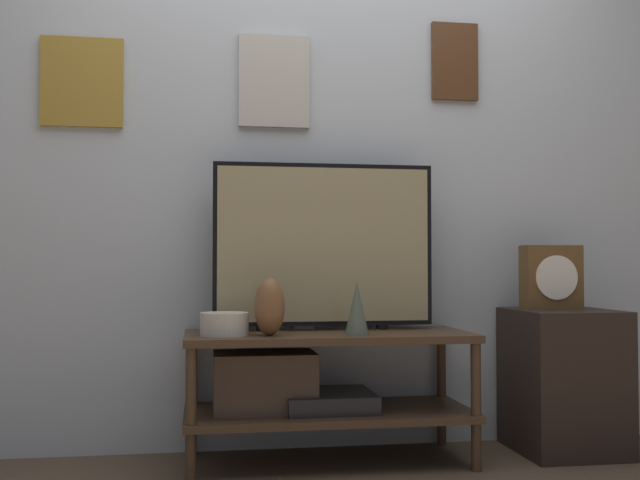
# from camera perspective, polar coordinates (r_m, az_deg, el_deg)

# --- Properties ---
(wall_back) EXTENTS (6.40, 0.08, 2.70)m
(wall_back) POSITION_cam_1_polar(r_m,az_deg,el_deg) (3.37, -0.25, 7.60)
(wall_back) COLOR #B2BCC6
(wall_back) RESTS_ON ground_plane
(media_console) EXTENTS (1.15, 0.48, 0.52)m
(media_console) POSITION_cam_1_polar(r_m,az_deg,el_deg) (3.06, -1.10, -10.71)
(media_console) COLOR #422D1E
(media_console) RESTS_ON ground_plane
(television) EXTENTS (0.93, 0.05, 0.70)m
(television) POSITION_cam_1_polar(r_m,az_deg,el_deg) (3.15, 0.22, -0.36)
(television) COLOR black
(television) RESTS_ON media_console
(vase_wide_bowl) EXTENTS (0.19, 0.19, 0.09)m
(vase_wide_bowl) POSITION_cam_1_polar(r_m,az_deg,el_deg) (2.94, -7.29, -6.37)
(vase_wide_bowl) COLOR beige
(vase_wide_bowl) RESTS_ON media_console
(vase_slim_bronze) EXTENTS (0.10, 0.10, 0.21)m
(vase_slim_bronze) POSITION_cam_1_polar(r_m,az_deg,el_deg) (2.92, 2.82, -5.20)
(vase_slim_bronze) COLOR #4C5647
(vase_slim_bronze) RESTS_ON media_console
(vase_urn_stoneware) EXTENTS (0.12, 0.12, 0.22)m
(vase_urn_stoneware) POSITION_cam_1_polar(r_m,az_deg,el_deg) (2.91, -3.86, -5.10)
(vase_urn_stoneware) COLOR brown
(vase_urn_stoneware) RESTS_ON media_console
(candle_jar) EXTENTS (0.09, 0.09, 0.12)m
(candle_jar) POSITION_cam_1_polar(r_m,az_deg,el_deg) (3.23, -1.23, -5.66)
(candle_jar) COLOR silver
(candle_jar) RESTS_ON media_console
(side_table) EXTENTS (0.42, 0.45, 0.61)m
(side_table) POSITION_cam_1_polar(r_m,az_deg,el_deg) (3.42, 18.06, -10.13)
(side_table) COLOR black
(side_table) RESTS_ON ground_plane
(mantel_clock) EXTENTS (0.25, 0.11, 0.28)m
(mantel_clock) POSITION_cam_1_polar(r_m,az_deg,el_deg) (3.40, 17.20, -2.73)
(mantel_clock) COLOR brown
(mantel_clock) RESTS_ON side_table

